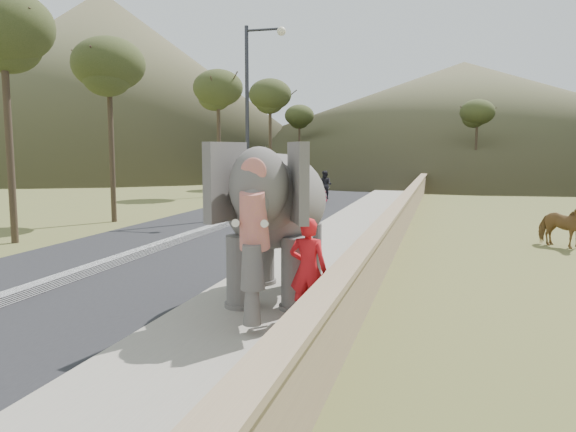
# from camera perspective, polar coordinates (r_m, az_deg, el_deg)

# --- Properties ---
(ground) EXTENTS (160.00, 160.00, 0.00)m
(ground) POSITION_cam_1_polar(r_m,az_deg,el_deg) (8.39, -7.19, -14.05)
(ground) COLOR olive
(ground) RESTS_ON ground
(road) EXTENTS (7.00, 120.00, 0.03)m
(road) POSITION_cam_1_polar(r_m,az_deg,el_deg) (19.24, -9.40, -2.08)
(road) COLOR black
(road) RESTS_ON ground
(median) EXTENTS (0.35, 120.00, 0.22)m
(median) POSITION_cam_1_polar(r_m,az_deg,el_deg) (19.23, -9.40, -1.80)
(median) COLOR black
(median) RESTS_ON ground
(walkway) EXTENTS (3.00, 120.00, 0.15)m
(walkway) POSITION_cam_1_polar(r_m,az_deg,el_deg) (17.73, 5.43, -2.59)
(walkway) COLOR #9E9687
(walkway) RESTS_ON ground
(parapet) EXTENTS (0.30, 120.00, 1.10)m
(parapet) POSITION_cam_1_polar(r_m,az_deg,el_deg) (17.44, 10.79, -1.26)
(parapet) COLOR tan
(parapet) RESTS_ON ground
(lamppost) EXTENTS (1.76, 0.36, 8.00)m
(lamppost) POSITION_cam_1_polar(r_m,az_deg,el_deg) (23.88, -3.47, 11.42)
(lamppost) COLOR #323338
(lamppost) RESTS_ON ground
(signboard) EXTENTS (0.60, 0.08, 2.40)m
(signboard) POSITION_cam_1_polar(r_m,az_deg,el_deg) (23.64, -3.09, 3.63)
(signboard) COLOR #2D2D33
(signboard) RESTS_ON ground
(cow) EXTENTS (1.68, 1.53, 1.33)m
(cow) POSITION_cam_1_polar(r_m,az_deg,el_deg) (18.87, 25.96, -0.89)
(cow) COLOR brown
(cow) RESTS_ON ground
(hill_left) EXTENTS (60.00, 60.00, 22.00)m
(hill_left) POSITION_cam_1_polar(r_m,az_deg,el_deg) (74.98, -18.16, 12.71)
(hill_left) COLOR brown
(hill_left) RESTS_ON ground
(hill_far) EXTENTS (80.00, 80.00, 14.00)m
(hill_far) POSITION_cam_1_polar(r_m,az_deg,el_deg) (77.34, 17.28, 9.58)
(hill_far) COLOR brown
(hill_far) RESTS_ON ground
(elephant_and_man) EXTENTS (2.50, 4.21, 2.89)m
(elephant_and_man) POSITION_cam_1_polar(r_m,az_deg,el_deg) (10.74, -1.05, -0.62)
(elephant_and_man) COLOR #68625E
(elephant_and_man) RESTS_ON ground
(motorcyclist) EXTENTS (1.26, 1.95, 1.78)m
(motorcyclist) POSITION_cam_1_polar(r_m,az_deg,el_deg) (30.48, 3.48, 2.55)
(motorcyclist) COLOR maroon
(motorcyclist) RESTS_ON ground
(trees) EXTENTS (47.09, 40.33, 8.39)m
(trees) POSITION_cam_1_polar(r_m,az_deg,el_deg) (34.80, 10.29, 8.07)
(trees) COLOR #473828
(trees) RESTS_ON ground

